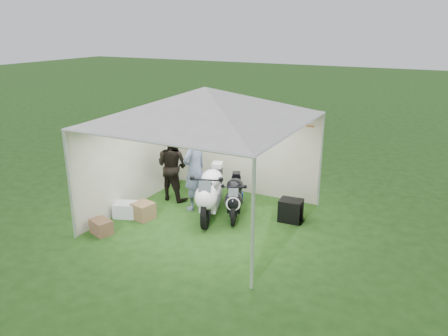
{
  "coord_description": "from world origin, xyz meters",
  "views": [
    {
      "loc": [
        4.5,
        -7.84,
        4.22
      ],
      "look_at": [
        0.27,
        0.35,
        1.18
      ],
      "focal_mm": 35.0,
      "sensor_mm": 36.0,
      "label": 1
    }
  ],
  "objects_px": {
    "motorcycle_black": "(235,196)",
    "crate_1": "(143,211)",
    "crate_0": "(126,210)",
    "equipment_box": "(291,210)",
    "crate_3": "(101,227)",
    "person_blue_jacket": "(195,169)",
    "paddock_stand": "(236,197)",
    "crate_2": "(125,213)",
    "canopy_tent": "(206,107)",
    "person_dark_jacket": "(172,166)",
    "motorcycle_white": "(211,191)"
  },
  "relations": [
    {
      "from": "motorcycle_black",
      "to": "equipment_box",
      "type": "relative_size",
      "value": 3.32
    },
    {
      "from": "equipment_box",
      "to": "crate_3",
      "type": "xyz_separation_m",
      "value": [
        -3.34,
        -2.45,
        -0.1
      ]
    },
    {
      "from": "crate_1",
      "to": "crate_3",
      "type": "relative_size",
      "value": 0.91
    },
    {
      "from": "motorcycle_black",
      "to": "equipment_box",
      "type": "xyz_separation_m",
      "value": [
        1.25,
        0.32,
        -0.23
      ]
    },
    {
      "from": "person_blue_jacket",
      "to": "crate_0",
      "type": "xyz_separation_m",
      "value": [
        -1.19,
        -1.15,
        -0.82
      ]
    },
    {
      "from": "motorcycle_black",
      "to": "equipment_box",
      "type": "distance_m",
      "value": 1.31
    },
    {
      "from": "crate_2",
      "to": "crate_3",
      "type": "xyz_separation_m",
      "value": [
        0.11,
        -0.89,
        0.05
      ]
    },
    {
      "from": "crate_2",
      "to": "paddock_stand",
      "type": "bearing_deg",
      "value": 46.19
    },
    {
      "from": "motorcycle_black",
      "to": "crate_0",
      "type": "bearing_deg",
      "value": -174.28
    },
    {
      "from": "canopy_tent",
      "to": "paddock_stand",
      "type": "bearing_deg",
      "value": 83.36
    },
    {
      "from": "person_dark_jacket",
      "to": "motorcycle_black",
      "type": "bearing_deg",
      "value": 177.29
    },
    {
      "from": "motorcycle_white",
      "to": "equipment_box",
      "type": "distance_m",
      "value": 1.86
    },
    {
      "from": "paddock_stand",
      "to": "motorcycle_black",
      "type": "bearing_deg",
      "value": -67.1
    },
    {
      "from": "crate_0",
      "to": "crate_2",
      "type": "bearing_deg",
      "value": -90.0
    },
    {
      "from": "motorcycle_white",
      "to": "equipment_box",
      "type": "relative_size",
      "value": 4.25
    },
    {
      "from": "motorcycle_black",
      "to": "crate_1",
      "type": "distance_m",
      "value": 2.11
    },
    {
      "from": "equipment_box",
      "to": "person_blue_jacket",
      "type": "bearing_deg",
      "value": -170.53
    },
    {
      "from": "crate_0",
      "to": "person_blue_jacket",
      "type": "bearing_deg",
      "value": 44.02
    },
    {
      "from": "crate_1",
      "to": "equipment_box",
      "type": "bearing_deg",
      "value": 25.48
    },
    {
      "from": "paddock_stand",
      "to": "person_blue_jacket",
      "type": "bearing_deg",
      "value": -131.59
    },
    {
      "from": "person_blue_jacket",
      "to": "person_dark_jacket",
      "type": "bearing_deg",
      "value": -97.16
    },
    {
      "from": "motorcycle_black",
      "to": "person_dark_jacket",
      "type": "height_order",
      "value": "person_dark_jacket"
    },
    {
      "from": "crate_1",
      "to": "crate_3",
      "type": "distance_m",
      "value": 1.07
    },
    {
      "from": "crate_1",
      "to": "crate_0",
      "type": "bearing_deg",
      "value": -168.47
    },
    {
      "from": "motorcycle_black",
      "to": "person_dark_jacket",
      "type": "bearing_deg",
      "value": 150.66
    },
    {
      "from": "motorcycle_white",
      "to": "person_dark_jacket",
      "type": "bearing_deg",
      "value": 141.44
    },
    {
      "from": "person_dark_jacket",
      "to": "crate_0",
      "type": "height_order",
      "value": "person_dark_jacket"
    },
    {
      "from": "motorcycle_white",
      "to": "person_dark_jacket",
      "type": "relative_size",
      "value": 1.22
    },
    {
      "from": "paddock_stand",
      "to": "crate_3",
      "type": "relative_size",
      "value": 0.73
    },
    {
      "from": "paddock_stand",
      "to": "crate_3",
      "type": "distance_m",
      "value": 3.37
    },
    {
      "from": "person_dark_jacket",
      "to": "equipment_box",
      "type": "bearing_deg",
      "value": -174.16
    },
    {
      "from": "crate_3",
      "to": "equipment_box",
      "type": "bearing_deg",
      "value": 36.18
    },
    {
      "from": "motorcycle_black",
      "to": "person_dark_jacket",
      "type": "relative_size",
      "value": 0.95
    },
    {
      "from": "motorcycle_black",
      "to": "crate_1",
      "type": "relative_size",
      "value": 3.96
    },
    {
      "from": "equipment_box",
      "to": "crate_1",
      "type": "relative_size",
      "value": 1.19
    },
    {
      "from": "canopy_tent",
      "to": "equipment_box",
      "type": "bearing_deg",
      "value": 25.36
    },
    {
      "from": "person_blue_jacket",
      "to": "crate_3",
      "type": "xyz_separation_m",
      "value": [
        -1.08,
        -2.07,
        -0.83
      ]
    },
    {
      "from": "motorcycle_black",
      "to": "person_blue_jacket",
      "type": "bearing_deg",
      "value": 160.28
    },
    {
      "from": "motorcycle_black",
      "to": "paddock_stand",
      "type": "height_order",
      "value": "motorcycle_black"
    },
    {
      "from": "person_dark_jacket",
      "to": "crate_1",
      "type": "height_order",
      "value": "person_dark_jacket"
    },
    {
      "from": "canopy_tent",
      "to": "crate_1",
      "type": "bearing_deg",
      "value": -154.37
    },
    {
      "from": "canopy_tent",
      "to": "paddock_stand",
      "type": "distance_m",
      "value": 2.74
    },
    {
      "from": "crate_0",
      "to": "motorcycle_white",
      "type": "bearing_deg",
      "value": 28.31
    },
    {
      "from": "canopy_tent",
      "to": "motorcycle_white",
      "type": "distance_m",
      "value": 1.98
    },
    {
      "from": "canopy_tent",
      "to": "crate_0",
      "type": "bearing_deg",
      "value": -157.69
    },
    {
      "from": "crate_1",
      "to": "crate_3",
      "type": "height_order",
      "value": "crate_1"
    },
    {
      "from": "person_dark_jacket",
      "to": "paddock_stand",
      "type": "bearing_deg",
      "value": -157.03
    },
    {
      "from": "motorcycle_white",
      "to": "crate_2",
      "type": "height_order",
      "value": "motorcycle_white"
    },
    {
      "from": "equipment_box",
      "to": "crate_1",
      "type": "height_order",
      "value": "equipment_box"
    },
    {
      "from": "motorcycle_black",
      "to": "crate_1",
      "type": "xyz_separation_m",
      "value": [
        -1.76,
        -1.11,
        -0.3
      ]
    }
  ]
}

